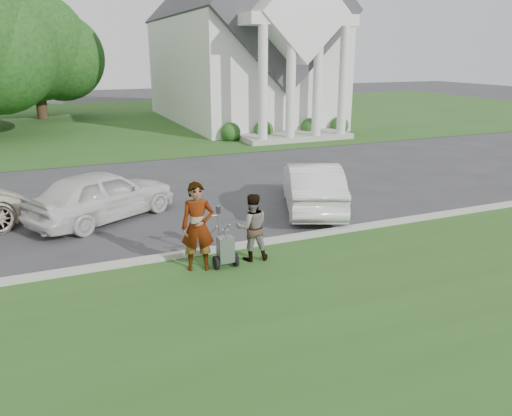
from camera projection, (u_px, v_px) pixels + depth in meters
ground at (240, 258)px, 11.83m from camera, size 120.00×120.00×0.00m
grass_strip at (298, 316)px, 9.19m from camera, size 80.00×7.00×0.01m
church_lawn at (104, 121)px, 35.59m from camera, size 80.00×30.00×0.01m
curb at (232, 247)px, 12.29m from camera, size 80.00×0.18×0.15m
church at (240, 33)px, 33.74m from camera, size 9.19×19.00×24.10m
tree_back at (35, 52)px, 35.33m from camera, size 9.61×7.60×8.89m
striping_cart at (225, 250)px, 11.18m from camera, size 0.54×1.06×0.99m
person_left at (198, 227)px, 10.91m from camera, size 0.83×0.65×1.99m
person_right at (252, 228)px, 11.50m from camera, size 0.87×0.73×1.59m
parking_meter_near at (219, 226)px, 11.51m from camera, size 0.10×0.09×1.32m
car_b at (102, 195)px, 14.34m from camera, size 4.67×3.68×1.49m
car_d at (312, 186)px, 15.31m from camera, size 3.15×4.74×1.48m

